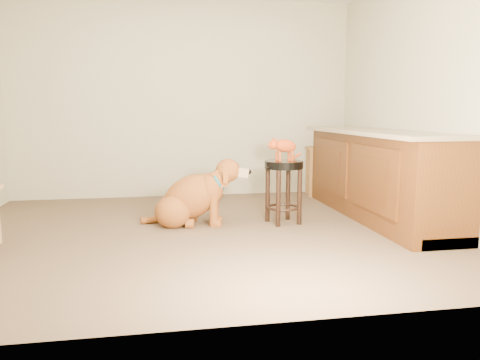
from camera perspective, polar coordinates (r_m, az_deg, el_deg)
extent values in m
cube|color=brown|center=(4.48, -5.02, -6.35)|extent=(4.50, 4.00, 0.01)
cube|color=#AFAB8D|center=(6.33, -6.82, 9.78)|extent=(4.50, 0.04, 2.60)
cube|color=#AFAB8D|center=(2.35, -0.95, 12.43)|extent=(4.50, 0.04, 2.60)
cube|color=#AFAB8D|center=(5.05, 21.49, 9.66)|extent=(0.04, 4.00, 2.60)
cube|color=#4D280D|center=(5.21, 16.46, 0.46)|extent=(0.60, 2.50, 0.90)
cube|color=gray|center=(5.16, 16.38, 5.63)|extent=(0.70, 2.56, 0.04)
cube|color=black|center=(5.30, 16.67, -3.81)|extent=(0.52, 2.50, 0.10)
cube|color=#4D280D|center=(4.58, 16.05, 0.07)|extent=(0.02, 0.90, 0.62)
cube|color=#4D280D|center=(5.58, 11.10, 1.66)|extent=(0.02, 0.90, 0.62)
cube|color=#3F200B|center=(4.58, 15.92, 0.07)|extent=(0.02, 0.60, 0.40)
cube|color=#3F200B|center=(5.58, 10.98, 1.66)|extent=(0.02, 0.60, 0.40)
cylinder|color=black|center=(4.95, 5.87, -1.60)|extent=(0.05, 0.05, 0.57)
cylinder|color=black|center=(4.84, 3.38, -1.79)|extent=(0.05, 0.05, 0.57)
cylinder|color=black|center=(4.74, 7.26, -2.05)|extent=(0.05, 0.05, 0.57)
cylinder|color=black|center=(4.63, 4.69, -2.27)|extent=(0.05, 0.05, 0.57)
torus|color=black|center=(4.81, 5.28, -3.33)|extent=(0.40, 0.40, 0.03)
cylinder|color=black|center=(4.74, 5.35, 1.90)|extent=(0.39, 0.39, 0.08)
cube|color=brown|center=(6.62, 10.66, 1.07)|extent=(0.05, 0.05, 0.63)
cube|color=brown|center=(6.56, 8.20, 1.07)|extent=(0.05, 0.05, 0.63)
cube|color=brown|center=(6.34, 11.17, 0.74)|extent=(0.05, 0.05, 0.63)
cube|color=brown|center=(6.28, 8.61, 0.74)|extent=(0.05, 0.05, 0.63)
cube|color=brown|center=(6.42, 9.73, 3.85)|extent=(0.41, 0.41, 0.04)
ellipsoid|color=brown|center=(4.91, -7.78, -3.29)|extent=(0.40, 0.35, 0.32)
ellipsoid|color=brown|center=(4.65, -8.22, -3.94)|extent=(0.40, 0.35, 0.32)
cylinder|color=brown|center=(4.93, -5.75, -4.52)|extent=(0.10, 0.11, 0.10)
cylinder|color=brown|center=(4.64, -6.13, -5.34)|extent=(0.10, 0.11, 0.10)
ellipsoid|color=brown|center=(4.73, -5.98, -2.07)|extent=(0.79, 0.51, 0.66)
ellipsoid|color=brown|center=(4.70, -3.68, -1.12)|extent=(0.32, 0.35, 0.33)
cylinder|color=brown|center=(4.82, -3.11, -2.95)|extent=(0.10, 0.10, 0.38)
cylinder|color=brown|center=(4.64, -3.24, -3.38)|extent=(0.10, 0.10, 0.38)
sphere|color=brown|center=(4.85, -2.74, -4.87)|extent=(0.10, 0.10, 0.10)
sphere|color=brown|center=(4.68, -2.85, -5.38)|extent=(0.10, 0.10, 0.10)
cylinder|color=brown|center=(4.68, -2.71, 0.09)|extent=(0.27, 0.21, 0.24)
ellipsoid|color=brown|center=(4.67, -1.48, 1.19)|extent=(0.28, 0.26, 0.23)
cube|color=#9D7F62|center=(4.67, 0.12, 0.95)|extent=(0.17, 0.11, 0.11)
sphere|color=black|center=(4.67, 1.05, 1.01)|extent=(0.06, 0.06, 0.06)
cube|color=brown|center=(4.78, -1.69, 0.99)|extent=(0.06, 0.07, 0.17)
cube|color=brown|center=(4.57, -1.77, 0.65)|extent=(0.06, 0.07, 0.17)
torus|color=#0E5F73|center=(4.68, -2.71, -0.03)|extent=(0.17, 0.24, 0.20)
cylinder|color=#D8BF4C|center=(4.69, -2.09, -0.88)|extent=(0.01, 0.04, 0.04)
cylinder|color=brown|center=(4.88, -10.23, -4.79)|extent=(0.31, 0.12, 0.07)
ellipsoid|color=#97340F|center=(4.73, 5.53, 4.17)|extent=(0.28, 0.18, 0.16)
cylinder|color=#97340F|center=(4.73, 4.50, 2.96)|extent=(0.03, 0.03, 0.10)
sphere|color=#97340F|center=(4.74, 4.49, 2.50)|extent=(0.03, 0.03, 0.03)
cylinder|color=#97340F|center=(4.67, 4.88, 2.89)|extent=(0.03, 0.03, 0.10)
sphere|color=#97340F|center=(4.68, 4.88, 2.42)|extent=(0.03, 0.03, 0.03)
cylinder|color=#97340F|center=(4.80, 5.98, 3.02)|extent=(0.03, 0.03, 0.10)
sphere|color=#97340F|center=(4.80, 5.98, 2.56)|extent=(0.03, 0.03, 0.03)
cylinder|color=#97340F|center=(4.74, 6.38, 2.95)|extent=(0.03, 0.03, 0.10)
sphere|color=#97340F|center=(4.74, 6.38, 2.48)|extent=(0.03, 0.03, 0.03)
sphere|color=#97340F|center=(4.67, 4.07, 4.33)|extent=(0.09, 0.09, 0.09)
sphere|color=#97340F|center=(4.65, 3.63, 4.21)|extent=(0.04, 0.04, 0.04)
sphere|color=brown|center=(4.64, 3.47, 4.20)|extent=(0.01, 0.01, 0.01)
cone|color=#97340F|center=(4.69, 4.01, 4.97)|extent=(0.05, 0.05, 0.05)
cone|color=#C66B60|center=(4.69, 3.99, 4.94)|extent=(0.03, 0.03, 0.03)
cone|color=#97340F|center=(4.64, 4.33, 4.93)|extent=(0.05, 0.05, 0.05)
cone|color=#C66B60|center=(4.64, 4.31, 4.90)|extent=(0.03, 0.03, 0.03)
cylinder|color=#97340F|center=(4.84, 6.67, 2.72)|extent=(0.17, 0.14, 0.09)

